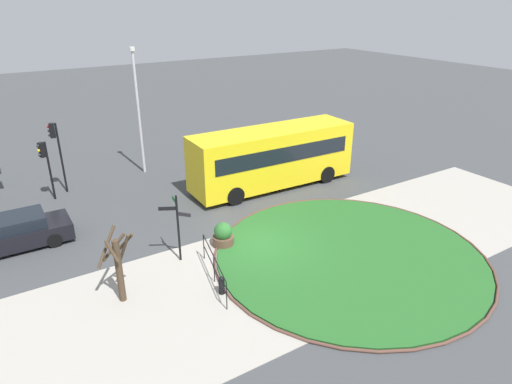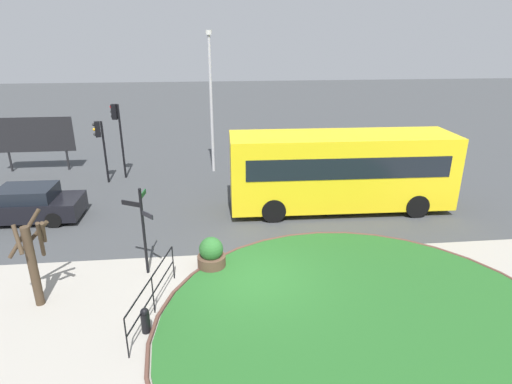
{
  "view_description": "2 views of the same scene",
  "coord_description": "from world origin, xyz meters",
  "px_view_note": "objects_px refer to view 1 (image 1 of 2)",
  "views": [
    {
      "loc": [
        -9.35,
        -14.66,
        10.11
      ],
      "look_at": [
        0.93,
        1.74,
        1.72
      ],
      "focal_mm": 31.78,
      "sensor_mm": 36.0,
      "label": 1
    },
    {
      "loc": [
        -1.14,
        -11.48,
        7.31
      ],
      "look_at": [
        0.22,
        1.53,
        2.39
      ],
      "focal_mm": 29.5,
      "sensor_mm": 36.0,
      "label": 2
    }
  ],
  "objects_px": {
    "street_tree_bare": "(118,263)",
    "lamppost_tall": "(138,108)",
    "car_near_lane": "(16,233)",
    "planter_near_signpost": "(223,236)",
    "bollard_foreground": "(222,285)",
    "bus_yellow": "(272,156)",
    "signpost_directional": "(177,223)",
    "traffic_light_far": "(45,158)",
    "traffic_light_near": "(56,143)"
  },
  "relations": [
    {
      "from": "car_near_lane",
      "to": "traffic_light_near",
      "type": "relative_size",
      "value": 1.16
    },
    {
      "from": "traffic_light_far",
      "to": "lamppost_tall",
      "type": "relative_size",
      "value": 0.43
    },
    {
      "from": "signpost_directional",
      "to": "lamppost_tall",
      "type": "bearing_deg",
      "value": 78.14
    },
    {
      "from": "signpost_directional",
      "to": "lamppost_tall",
      "type": "distance_m",
      "value": 11.22
    },
    {
      "from": "planter_near_signpost",
      "to": "lamppost_tall",
      "type": "bearing_deg",
      "value": 89.11
    },
    {
      "from": "car_near_lane",
      "to": "bollard_foreground",
      "type": "bearing_deg",
      "value": 127.62
    },
    {
      "from": "traffic_light_far",
      "to": "planter_near_signpost",
      "type": "height_order",
      "value": "traffic_light_far"
    },
    {
      "from": "lamppost_tall",
      "to": "car_near_lane",
      "type": "bearing_deg",
      "value": -142.71
    },
    {
      "from": "bollard_foreground",
      "to": "street_tree_bare",
      "type": "distance_m",
      "value": 3.76
    },
    {
      "from": "street_tree_bare",
      "to": "car_near_lane",
      "type": "bearing_deg",
      "value": 114.1
    },
    {
      "from": "car_near_lane",
      "to": "signpost_directional",
      "type": "bearing_deg",
      "value": 139.57
    },
    {
      "from": "traffic_light_near",
      "to": "planter_near_signpost",
      "type": "bearing_deg",
      "value": 128.14
    },
    {
      "from": "planter_near_signpost",
      "to": "signpost_directional",
      "type": "bearing_deg",
      "value": -178.05
    },
    {
      "from": "traffic_light_near",
      "to": "planter_near_signpost",
      "type": "xyz_separation_m",
      "value": [
        4.73,
        -10.0,
        -2.39
      ]
    },
    {
      "from": "bus_yellow",
      "to": "signpost_directional",
      "type": "bearing_deg",
      "value": -147.65
    },
    {
      "from": "bollard_foreground",
      "to": "bus_yellow",
      "type": "bearing_deg",
      "value": 46.02
    },
    {
      "from": "signpost_directional",
      "to": "planter_near_signpost",
      "type": "bearing_deg",
      "value": 1.95
    },
    {
      "from": "traffic_light_far",
      "to": "traffic_light_near",
      "type": "bearing_deg",
      "value": -152.43
    },
    {
      "from": "bollard_foreground",
      "to": "bus_yellow",
      "type": "height_order",
      "value": "bus_yellow"
    },
    {
      "from": "street_tree_bare",
      "to": "lamppost_tall",
      "type": "bearing_deg",
      "value": 67.27
    },
    {
      "from": "car_near_lane",
      "to": "planter_near_signpost",
      "type": "bearing_deg",
      "value": 148.64
    },
    {
      "from": "bus_yellow",
      "to": "traffic_light_near",
      "type": "bearing_deg",
      "value": 153.81
    },
    {
      "from": "traffic_light_near",
      "to": "street_tree_bare",
      "type": "distance_m",
      "value": 11.51
    },
    {
      "from": "lamppost_tall",
      "to": "traffic_light_near",
      "type": "bearing_deg",
      "value": -172.08
    },
    {
      "from": "signpost_directional",
      "to": "traffic_light_far",
      "type": "xyz_separation_m",
      "value": [
        -3.4,
        9.31,
        0.63
      ]
    },
    {
      "from": "planter_near_signpost",
      "to": "street_tree_bare",
      "type": "bearing_deg",
      "value": -163.74
    },
    {
      "from": "traffic_light_near",
      "to": "lamppost_tall",
      "type": "bearing_deg",
      "value": -159.25
    },
    {
      "from": "bollard_foreground",
      "to": "car_near_lane",
      "type": "xyz_separation_m",
      "value": [
        -5.94,
        7.79,
        0.3
      ]
    },
    {
      "from": "bus_yellow",
      "to": "planter_near_signpost",
      "type": "distance_m",
      "value": 7.39
    },
    {
      "from": "bus_yellow",
      "to": "traffic_light_far",
      "type": "bearing_deg",
      "value": 158.68
    },
    {
      "from": "lamppost_tall",
      "to": "planter_near_signpost",
      "type": "relative_size",
      "value": 6.75
    },
    {
      "from": "lamppost_tall",
      "to": "street_tree_bare",
      "type": "bearing_deg",
      "value": -112.73
    },
    {
      "from": "signpost_directional",
      "to": "bollard_foreground",
      "type": "bearing_deg",
      "value": -82.91
    },
    {
      "from": "car_near_lane",
      "to": "planter_near_signpost",
      "type": "height_order",
      "value": "car_near_lane"
    },
    {
      "from": "traffic_light_near",
      "to": "lamppost_tall",
      "type": "distance_m",
      "value": 5.07
    },
    {
      "from": "car_near_lane",
      "to": "traffic_light_near",
      "type": "height_order",
      "value": "traffic_light_near"
    },
    {
      "from": "bus_yellow",
      "to": "traffic_light_far",
      "type": "xyz_separation_m",
      "value": [
        -11.15,
        4.67,
        0.58
      ]
    },
    {
      "from": "traffic_light_far",
      "to": "street_tree_bare",
      "type": "bearing_deg",
      "value": 76.02
    },
    {
      "from": "signpost_directional",
      "to": "street_tree_bare",
      "type": "relative_size",
      "value": 1.08
    },
    {
      "from": "car_near_lane",
      "to": "traffic_light_near",
      "type": "distance_m",
      "value": 6.43
    },
    {
      "from": "bus_yellow",
      "to": "street_tree_bare",
      "type": "height_order",
      "value": "bus_yellow"
    },
    {
      "from": "traffic_light_near",
      "to": "bollard_foreground",
      "type": "bearing_deg",
      "value": 115.8
    },
    {
      "from": "signpost_directional",
      "to": "traffic_light_far",
      "type": "bearing_deg",
      "value": 110.07
    },
    {
      "from": "bollard_foreground",
      "to": "planter_near_signpost",
      "type": "relative_size",
      "value": 0.67
    },
    {
      "from": "street_tree_bare",
      "to": "signpost_directional",
      "type": "bearing_deg",
      "value": 25.79
    },
    {
      "from": "bus_yellow",
      "to": "car_near_lane",
      "type": "bearing_deg",
      "value": -179.23
    },
    {
      "from": "car_near_lane",
      "to": "lamppost_tall",
      "type": "distance_m",
      "value": 10.39
    },
    {
      "from": "signpost_directional",
      "to": "street_tree_bare",
      "type": "xyz_separation_m",
      "value": [
        -2.81,
        -1.36,
        -0.23
      ]
    },
    {
      "from": "car_near_lane",
      "to": "street_tree_bare",
      "type": "xyz_separation_m",
      "value": [
        2.75,
        -6.15,
        0.84
      ]
    },
    {
      "from": "street_tree_bare",
      "to": "traffic_light_far",
      "type": "bearing_deg",
      "value": 93.15
    }
  ]
}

